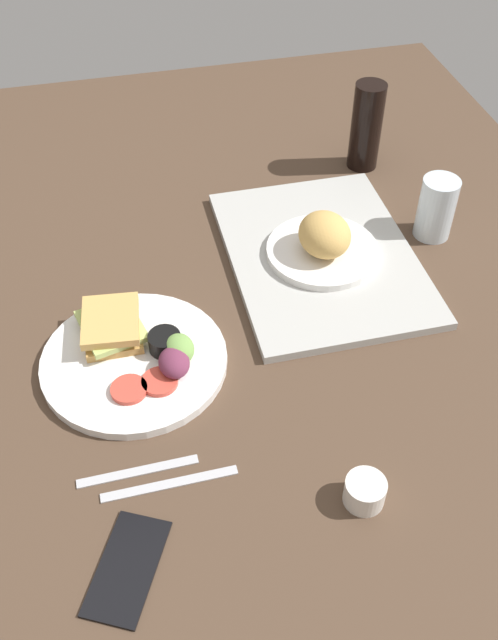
# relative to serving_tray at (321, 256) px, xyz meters

# --- Properties ---
(ground_plane) EXTENTS (1.90, 1.50, 0.03)m
(ground_plane) POSITION_rel_serving_tray_xyz_m (0.14, -0.20, -0.02)
(ground_plane) COLOR #4C3828
(serving_tray) EXTENTS (0.45, 0.33, 0.02)m
(serving_tray) POSITION_rel_serving_tray_xyz_m (0.00, 0.00, 0.00)
(serving_tray) COLOR #B2B2AD
(serving_tray) RESTS_ON ground_plane
(bread_plate_near) EXTENTS (0.20, 0.20, 0.09)m
(bread_plate_near) POSITION_rel_serving_tray_xyz_m (0.01, -0.00, 0.04)
(bread_plate_near) COLOR white
(bread_plate_near) RESTS_ON serving_tray
(plate_with_salad) EXTENTS (0.29, 0.29, 0.05)m
(plate_with_salad) POSITION_rel_serving_tray_xyz_m (0.17, -0.36, 0.01)
(plate_with_salad) COLOR white
(plate_with_salad) RESTS_ON ground_plane
(drinking_glass) EXTENTS (0.07, 0.07, 0.12)m
(drinking_glass) POSITION_rel_serving_tray_xyz_m (-0.02, 0.23, 0.05)
(drinking_glass) COLOR silver
(drinking_glass) RESTS_ON ground_plane
(soda_bottle) EXTENTS (0.06, 0.06, 0.18)m
(soda_bottle) POSITION_rel_serving_tray_xyz_m (-0.28, 0.18, 0.08)
(soda_bottle) COLOR black
(soda_bottle) RESTS_ON ground_plane
(espresso_cup) EXTENTS (0.06, 0.06, 0.04)m
(espresso_cup) POSITION_rel_serving_tray_xyz_m (0.49, -0.09, 0.01)
(espresso_cup) COLOR silver
(espresso_cup) RESTS_ON ground_plane
(fork) EXTENTS (0.02, 0.17, 0.01)m
(fork) POSITION_rel_serving_tray_xyz_m (0.38, -0.38, -0.01)
(fork) COLOR #B7B7BC
(fork) RESTS_ON ground_plane
(knife) EXTENTS (0.02, 0.19, 0.01)m
(knife) POSITION_rel_serving_tray_xyz_m (0.41, -0.34, -0.01)
(knife) COLOR #B7B7BC
(knife) RESTS_ON ground_plane
(cell_phone) EXTENTS (0.16, 0.13, 0.01)m
(cell_phone) POSITION_rel_serving_tray_xyz_m (0.51, -0.42, -0.00)
(cell_phone) COLOR black
(cell_phone) RESTS_ON ground_plane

